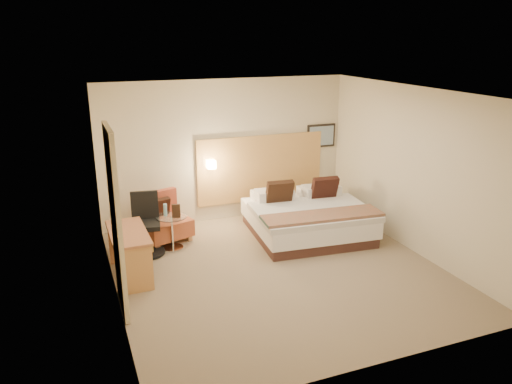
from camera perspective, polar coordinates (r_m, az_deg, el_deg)
name	(u,v)px	position (r m, az deg, el deg)	size (l,w,h in m)	color
floor	(278,271)	(7.79, 2.55, -8.98)	(4.80, 5.00, 0.02)	#776650
ceiling	(281,92)	(7.01, 2.86, 11.34)	(4.80, 5.00, 0.02)	white
wall_back	(226,151)	(9.55, -3.43, 4.74)	(4.80, 0.02, 2.70)	beige
wall_front	(380,254)	(5.23, 13.96, -6.88)	(4.80, 0.02, 2.70)	beige
wall_left	(109,206)	(6.72, -16.46, -1.57)	(0.02, 5.00, 2.70)	beige
wall_right	(415,171)	(8.52, 17.71, 2.33)	(0.02, 5.00, 2.70)	beige
headboard_panel	(261,168)	(9.84, 0.57, 2.76)	(2.60, 0.04, 1.30)	tan
art_frame	(321,136)	(10.28, 7.45, 6.40)	(0.62, 0.03, 0.47)	black
art_canvas	(322,136)	(10.26, 7.50, 6.38)	(0.54, 0.01, 0.39)	#768EA3
lamp_arm	(210,164)	(9.42, -5.26, 3.26)	(0.02, 0.02, 0.12)	silver
lamp_shade	(211,164)	(9.36, -5.16, 3.17)	(0.15, 0.15, 0.15)	#FFEDC6
curtain	(116,222)	(6.53, -15.72, -3.28)	(0.06, 0.90, 2.42)	beige
bottle_a	(165,210)	(8.44, -10.33, -2.02)	(0.06, 0.06, 0.21)	#9BD7F0
menu_folder	(176,211)	(8.32, -9.11, -2.15)	(0.13, 0.05, 0.23)	#372216
bed	(307,217)	(9.04, 5.84, -2.90)	(2.16, 2.12, 0.98)	#412520
lounge_chair	(163,222)	(8.91, -10.59, -3.35)	(0.97, 0.90, 0.84)	#A3684D
side_table	(172,231)	(8.51, -9.58, -4.37)	(0.65, 0.65, 0.58)	silver
desk	(130,241)	(7.59, -14.18, -5.45)	(0.55, 1.16, 0.72)	#A66341
desk_chair	(146,229)	(8.38, -12.46, -4.20)	(0.67, 0.67, 1.02)	black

